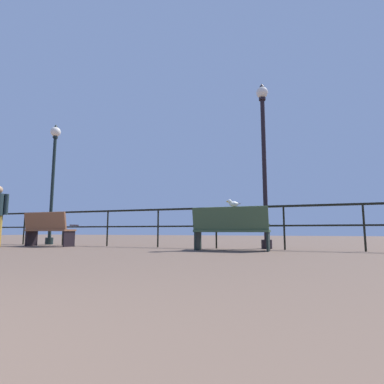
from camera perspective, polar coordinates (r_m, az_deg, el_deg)
The scene contains 6 objects.
pier_railing at distance 7.58m, azimuth 10.55°, elevation -4.74°, with size 18.17×0.05×1.04m.
bench_far_left at distance 9.66m, azimuth -25.37°, elevation -6.04°, with size 1.54×0.64×0.96m.
bench_near_left at distance 6.87m, azimuth 7.23°, elevation -6.54°, with size 1.70×0.71×0.96m.
lamppost_left at distance 11.33m, azimuth -24.50°, elevation 3.95°, with size 0.34×0.34×4.08m.
lamppost_center at distance 8.06m, azimuth 13.31°, elevation 7.12°, with size 0.30×0.30×4.29m.
seagull_on_rail at distance 7.67m, azimuth 7.68°, elevation -2.12°, with size 0.34×0.25×0.18m.
Camera 1 is at (1.38, 0.32, 0.43)m, focal length 28.51 mm.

